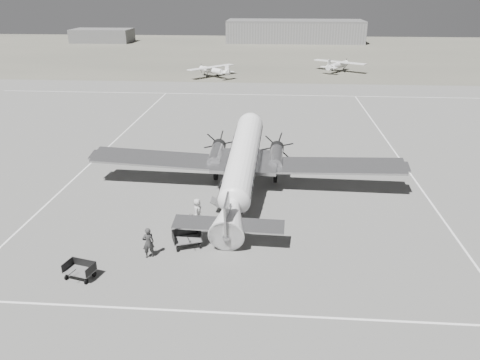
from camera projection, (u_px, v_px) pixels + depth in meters
name	position (u px, v px, depth m)	size (l,w,h in m)	color
ground	(278.00, 201.00, 36.94)	(260.00, 260.00, 0.00)	slate
taxi_line_near	(278.00, 315.00, 24.02)	(60.00, 0.15, 0.01)	white
taxi_line_right	(434.00, 206.00, 36.09)	(0.15, 80.00, 0.01)	white
taxi_line_left	(100.00, 154.00, 47.43)	(0.15, 60.00, 0.01)	white
taxi_line_horizon	(278.00, 95.00, 73.84)	(90.00, 0.15, 0.01)	white
grass_infield	(278.00, 52.00, 124.59)	(260.00, 90.00, 0.01)	#625F53
hangar_main	(295.00, 31.00, 146.05)	(42.00, 14.00, 6.60)	slate
shed_secondary	(102.00, 36.00, 146.16)	(18.00, 10.00, 4.00)	#575757
dc3_airliner	(242.00, 167.00, 36.96)	(26.55, 18.42, 5.06)	#A5A5A7
light_plane_left	(213.00, 71.00, 88.28)	(10.57, 8.58, 2.19)	white
light_plane_right	(338.00, 66.00, 93.99)	(11.09, 9.00, 2.30)	white
baggage_cart_near	(187.00, 239.00, 30.25)	(1.93, 1.36, 1.09)	#575757
baggage_cart_far	(80.00, 271.00, 26.95)	(1.75, 1.24, 0.99)	#575757
ground_crew	(148.00, 243.00, 28.89)	(0.74, 0.49, 2.03)	#2D2D2D
ramp_agent	(192.00, 224.00, 31.58)	(0.78, 0.61, 1.60)	#AEAEAC
passenger	(197.00, 211.00, 33.23)	(0.91, 0.59, 1.85)	#B2B2B0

